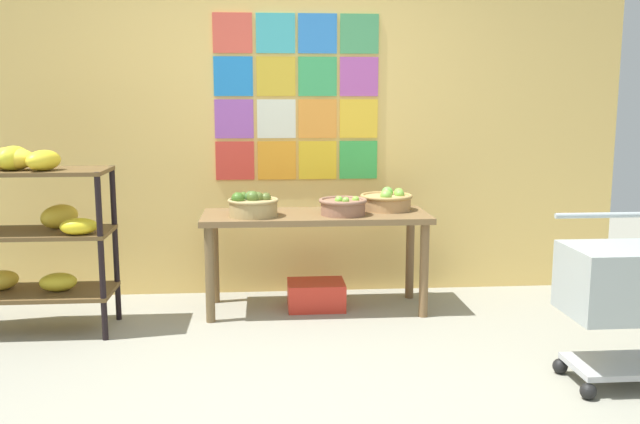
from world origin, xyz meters
TOP-DOWN VIEW (x-y plane):
  - ground at (0.00, 0.00)m, footprint 9.78×9.78m
  - back_wall_with_art at (0.00, 1.92)m, footprint 5.15×0.07m
  - banana_shelf_unit at (-1.49, 1.09)m, footprint 0.90×0.47m
  - display_table at (0.25, 1.42)m, footprint 1.53×0.57m
  - fruit_basket_right at (0.76, 1.53)m, footprint 0.36×0.36m
  - fruit_basket_centre at (0.43, 1.35)m, footprint 0.32×0.32m
  - fruit_basket_back_left at (-0.17, 1.34)m, footprint 0.34×0.34m
  - produce_crate_under_table at (0.26, 1.45)m, footprint 0.39×0.30m
  - shopping_cart at (1.67, 0.03)m, footprint 0.53×0.46m

SIDE VIEW (x-z plane):
  - ground at x=0.00m, z-range 0.00..0.00m
  - produce_crate_under_table at x=0.26m, z-range 0.00..0.19m
  - shopping_cart at x=1.67m, z-range 0.08..0.93m
  - display_table at x=0.25m, z-range 0.25..0.92m
  - banana_shelf_unit at x=-1.49m, z-range 0.12..1.29m
  - fruit_basket_centre at x=0.43m, z-range 0.67..0.80m
  - fruit_basket_right at x=0.76m, z-range 0.66..0.81m
  - fruit_basket_back_left at x=-0.17m, z-range 0.66..0.83m
  - back_wall_with_art at x=0.00m, z-range 0.00..2.62m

